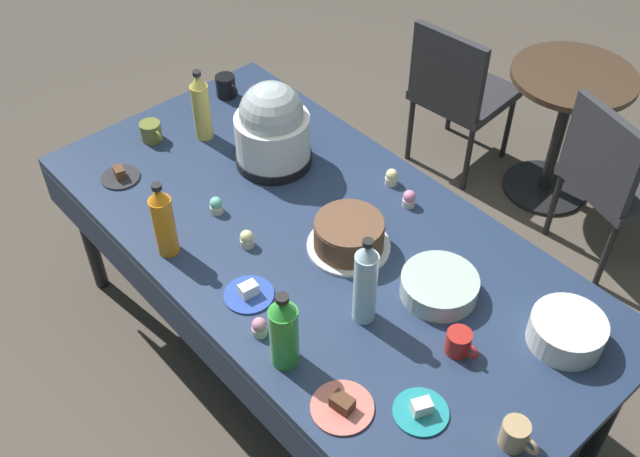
{
  "coord_description": "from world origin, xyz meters",
  "views": [
    {
      "loc": [
        1.42,
        -1.26,
        2.64
      ],
      "look_at": [
        0.0,
        0.0,
        0.8
      ],
      "focal_mm": 41.93,
      "sensor_mm": 36.0,
      "label": 1
    }
  ],
  "objects_px": {
    "ceramic_snack_bowl": "(567,331)",
    "soda_bottle_orange_juice": "(163,221)",
    "soda_bottle_water": "(365,283)",
    "dessert_plate_coral": "(342,406)",
    "cupcake_cocoa": "(247,239)",
    "soda_bottle_lime_soda": "(284,332)",
    "coffee_mug_red": "(459,343)",
    "dessert_plate_cobalt": "(249,293)",
    "cupcake_vanilla": "(216,205)",
    "coffee_mug_black": "(226,86)",
    "dessert_plate_teal": "(421,410)",
    "frosted_layer_cake": "(349,235)",
    "maroon_chair_right": "(615,174)",
    "maroon_chair_left": "(458,89)",
    "soda_bottle_ginger_ale": "(201,107)",
    "round_cafe_table": "(565,112)",
    "cupcake_mint": "(409,199)",
    "cupcake_lemon": "(259,327)",
    "slow_cooker": "(272,128)",
    "glass_salad_bowl": "(439,286)",
    "cupcake_rose": "(392,177)",
    "coffee_mug_olive": "(151,132)",
    "coffee_mug_tan": "(515,435)",
    "potluck_table": "(320,250)",
    "dessert_plate_charcoal": "(120,176)"
  },
  "relations": [
    {
      "from": "cupcake_rose",
      "to": "frosted_layer_cake",
      "type": "bearing_deg",
      "value": -68.35
    },
    {
      "from": "ceramic_snack_bowl",
      "to": "coffee_mug_tan",
      "type": "distance_m",
      "value": 0.43
    },
    {
      "from": "dessert_plate_cobalt",
      "to": "cupcake_vanilla",
      "type": "relative_size",
      "value": 2.52
    },
    {
      "from": "cupcake_lemon",
      "to": "cupcake_vanilla",
      "type": "relative_size",
      "value": 1.0
    },
    {
      "from": "soda_bottle_lime_soda",
      "to": "maroon_chair_left",
      "type": "height_order",
      "value": "soda_bottle_lime_soda"
    },
    {
      "from": "dessert_plate_charcoal",
      "to": "cupcake_mint",
      "type": "bearing_deg",
      "value": 40.43
    },
    {
      "from": "dessert_plate_charcoal",
      "to": "dessert_plate_teal",
      "type": "distance_m",
      "value": 1.51
    },
    {
      "from": "dessert_plate_coral",
      "to": "cupcake_cocoa",
      "type": "height_order",
      "value": "cupcake_cocoa"
    },
    {
      "from": "slow_cooker",
      "to": "glass_salad_bowl",
      "type": "relative_size",
      "value": 1.38
    },
    {
      "from": "dessert_plate_coral",
      "to": "dessert_plate_charcoal",
      "type": "bearing_deg",
      "value": 177.6
    },
    {
      "from": "dessert_plate_coral",
      "to": "coffee_mug_olive",
      "type": "relative_size",
      "value": 1.51
    },
    {
      "from": "cupcake_rose",
      "to": "cupcake_cocoa",
      "type": "xyz_separation_m",
      "value": [
        -0.1,
        -0.63,
        0.0
      ]
    },
    {
      "from": "ceramic_snack_bowl",
      "to": "cupcake_rose",
      "type": "distance_m",
      "value": 0.91
    },
    {
      "from": "slow_cooker",
      "to": "cupcake_lemon",
      "type": "relative_size",
      "value": 5.3
    },
    {
      "from": "soda_bottle_orange_juice",
      "to": "soda_bottle_water",
      "type": "distance_m",
      "value": 0.74
    },
    {
      "from": "maroon_chair_right",
      "to": "round_cafe_table",
      "type": "distance_m",
      "value": 0.48
    },
    {
      "from": "ceramic_snack_bowl",
      "to": "cupcake_vanilla",
      "type": "distance_m",
      "value": 1.3
    },
    {
      "from": "cupcake_cocoa",
      "to": "coffee_mug_black",
      "type": "distance_m",
      "value": 0.95
    },
    {
      "from": "cupcake_mint",
      "to": "soda_bottle_orange_juice",
      "type": "bearing_deg",
      "value": -116.27
    },
    {
      "from": "soda_bottle_lime_soda",
      "to": "coffee_mug_red",
      "type": "distance_m",
      "value": 0.55
    },
    {
      "from": "ceramic_snack_bowl",
      "to": "dessert_plate_teal",
      "type": "distance_m",
      "value": 0.54
    },
    {
      "from": "round_cafe_table",
      "to": "dessert_plate_teal",
      "type": "bearing_deg",
      "value": -67.78
    },
    {
      "from": "cupcake_vanilla",
      "to": "cupcake_mint",
      "type": "relative_size",
      "value": 1.0
    },
    {
      "from": "frosted_layer_cake",
      "to": "maroon_chair_left",
      "type": "distance_m",
      "value": 1.56
    },
    {
      "from": "glass_salad_bowl",
      "to": "soda_bottle_ginger_ale",
      "type": "bearing_deg",
      "value": -176.3
    },
    {
      "from": "soda_bottle_ginger_ale",
      "to": "coffee_mug_red",
      "type": "height_order",
      "value": "soda_bottle_ginger_ale"
    },
    {
      "from": "dessert_plate_cobalt",
      "to": "coffee_mug_red",
      "type": "distance_m",
      "value": 0.7
    },
    {
      "from": "dessert_plate_cobalt",
      "to": "coffee_mug_red",
      "type": "xyz_separation_m",
      "value": [
        0.61,
        0.35,
        0.03
      ]
    },
    {
      "from": "cupcake_rose",
      "to": "round_cafe_table",
      "type": "xyz_separation_m",
      "value": [
        -0.01,
        1.25,
        -0.28
      ]
    },
    {
      "from": "frosted_layer_cake",
      "to": "soda_bottle_orange_juice",
      "type": "relative_size",
      "value": 0.98
    },
    {
      "from": "soda_bottle_water",
      "to": "cupcake_mint",
      "type": "bearing_deg",
      "value": 118.68
    },
    {
      "from": "ceramic_snack_bowl",
      "to": "soda_bottle_orange_juice",
      "type": "xyz_separation_m",
      "value": [
        -1.16,
        -0.71,
        0.09
      ]
    },
    {
      "from": "maroon_chair_left",
      "to": "maroon_chair_right",
      "type": "height_order",
      "value": "same"
    },
    {
      "from": "dessert_plate_teal",
      "to": "round_cafe_table",
      "type": "distance_m",
      "value": 2.08
    },
    {
      "from": "potluck_table",
      "to": "dessert_plate_charcoal",
      "type": "xyz_separation_m",
      "value": [
        -0.77,
        -0.36,
        0.07
      ]
    },
    {
      "from": "dessert_plate_teal",
      "to": "coffee_mug_red",
      "type": "relative_size",
      "value": 1.39
    },
    {
      "from": "ceramic_snack_bowl",
      "to": "maroon_chair_left",
      "type": "height_order",
      "value": "maroon_chair_left"
    },
    {
      "from": "potluck_table",
      "to": "dessert_plate_coral",
      "type": "height_order",
      "value": "dessert_plate_coral"
    },
    {
      "from": "soda_bottle_lime_soda",
      "to": "coffee_mug_tan",
      "type": "xyz_separation_m",
      "value": [
        0.65,
        0.29,
        -0.09
      ]
    },
    {
      "from": "coffee_mug_olive",
      "to": "coffee_mug_black",
      "type": "distance_m",
      "value": 0.43
    },
    {
      "from": "cupcake_cocoa",
      "to": "soda_bottle_ginger_ale",
      "type": "distance_m",
      "value": 0.69
    },
    {
      "from": "soda_bottle_orange_juice",
      "to": "soda_bottle_water",
      "type": "xyz_separation_m",
      "value": [
        0.67,
        0.31,
        0.02
      ]
    },
    {
      "from": "soda_bottle_orange_juice",
      "to": "maroon_chair_left",
      "type": "relative_size",
      "value": 0.36
    },
    {
      "from": "cupcake_cocoa",
      "to": "coffee_mug_black",
      "type": "height_order",
      "value": "coffee_mug_black"
    },
    {
      "from": "soda_bottle_ginger_ale",
      "to": "round_cafe_table",
      "type": "relative_size",
      "value": 0.43
    },
    {
      "from": "cupcake_vanilla",
      "to": "cupcake_rose",
      "type": "bearing_deg",
      "value": 62.27
    },
    {
      "from": "soda_bottle_lime_soda",
      "to": "soda_bottle_orange_juice",
      "type": "bearing_deg",
      "value": -179.31
    },
    {
      "from": "cupcake_rose",
      "to": "coffee_mug_black",
      "type": "height_order",
      "value": "coffee_mug_black"
    },
    {
      "from": "frosted_layer_cake",
      "to": "maroon_chair_right",
      "type": "relative_size",
      "value": 0.35
    },
    {
      "from": "dessert_plate_teal",
      "to": "soda_bottle_lime_soda",
      "type": "height_order",
      "value": "soda_bottle_lime_soda"
    }
  ]
}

